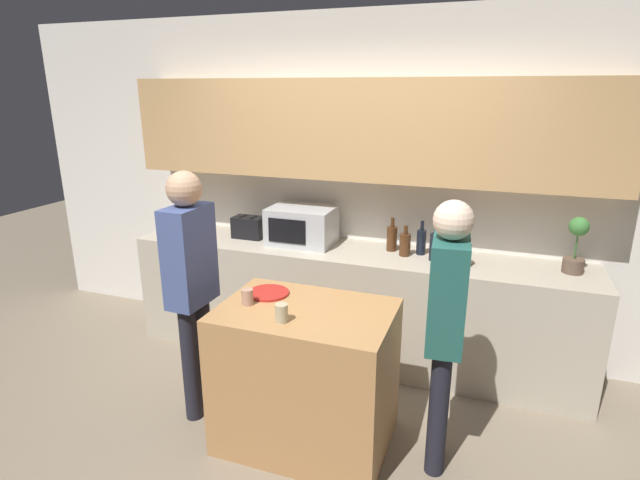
{
  "coord_description": "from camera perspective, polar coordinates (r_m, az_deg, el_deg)",
  "views": [
    {
      "loc": [
        1.02,
        -2.19,
        2.13
      ],
      "look_at": [
        0.04,
        0.54,
        1.24
      ],
      "focal_mm": 28.0,
      "sensor_mm": 36.0,
      "label": 1
    }
  ],
  "objects": [
    {
      "name": "microwave",
      "position": [
        4.05,
        -2.09,
        1.66
      ],
      "size": [
        0.52,
        0.39,
        0.3
      ],
      "color": "#B7BABC",
      "rests_on": "back_counter"
    },
    {
      "name": "ground_plane",
      "position": [
        3.22,
        -4.38,
        -24.47
      ],
      "size": [
        14.0,
        14.0,
        0.0
      ],
      "primitive_type": "plane",
      "color": "#7F705B"
    },
    {
      "name": "bottle_3",
      "position": [
        3.75,
        13.03,
        -0.71
      ],
      "size": [
        0.08,
        0.08,
        0.28
      ],
      "color": "black",
      "rests_on": "back_counter"
    },
    {
      "name": "cup_1",
      "position": [
        2.77,
        -4.42,
        -8.32
      ],
      "size": [
        0.07,
        0.07,
        0.11
      ],
      "color": "tan",
      "rests_on": "kitchen_island"
    },
    {
      "name": "bottle_5",
      "position": [
        3.67,
        16.25,
        -1.61
      ],
      "size": [
        0.08,
        0.08,
        0.24
      ],
      "color": "#472814",
      "rests_on": "back_counter"
    },
    {
      "name": "potted_plant",
      "position": [
        3.8,
        27.23,
        -0.53
      ],
      "size": [
        0.14,
        0.14,
        0.39
      ],
      "color": "brown",
      "rests_on": "back_counter"
    },
    {
      "name": "cup_0",
      "position": [
        3.01,
        -8.29,
        -6.45
      ],
      "size": [
        0.07,
        0.07,
        0.1
      ],
      "color": "tan",
      "rests_on": "kitchen_island"
    },
    {
      "name": "back_wall",
      "position": [
        4.02,
        4.87,
        8.49
      ],
      "size": [
        6.4,
        0.4,
        2.7
      ],
      "color": "silver",
      "rests_on": "ground_plane"
    },
    {
      "name": "person_center",
      "position": [
        2.81,
        14.17,
        -8.59
      ],
      "size": [
        0.22,
        0.35,
        1.59
      ],
      "rotation": [
        0.0,
        0.0,
        -4.63
      ],
      "color": "black",
      "rests_on": "ground_plane"
    },
    {
      "name": "kitchen_island",
      "position": [
        3.15,
        -1.6,
        -15.3
      ],
      "size": [
        1.02,
        0.7,
        0.89
      ],
      "color": "#B27F4C",
      "rests_on": "ground_plane"
    },
    {
      "name": "bottle_1",
      "position": [
        3.82,
        9.69,
        -0.48
      ],
      "size": [
        0.08,
        0.08,
        0.23
      ],
      "color": "#472814",
      "rests_on": "back_counter"
    },
    {
      "name": "back_counter",
      "position": [
        4.08,
        3.49,
        -7.27
      ],
      "size": [
        3.6,
        0.62,
        0.91
      ],
      "color": "#B7AD99",
      "rests_on": "ground_plane"
    },
    {
      "name": "plate_on_island",
      "position": [
        3.15,
        -5.93,
        -6.03
      ],
      "size": [
        0.26,
        0.26,
        0.01
      ],
      "color": "red",
      "rests_on": "kitchen_island"
    },
    {
      "name": "person_left",
      "position": [
        3.27,
        -14.52,
        -4.02
      ],
      "size": [
        0.22,
        0.35,
        1.66
      ],
      "rotation": [
        0.0,
        0.0,
        -1.61
      ],
      "color": "black",
      "rests_on": "ground_plane"
    },
    {
      "name": "toaster",
      "position": [
        4.26,
        -8.15,
        1.46
      ],
      "size": [
        0.26,
        0.16,
        0.18
      ],
      "color": "black",
      "rests_on": "back_counter"
    },
    {
      "name": "bottle_0",
      "position": [
        3.92,
        8.22,
        0.23
      ],
      "size": [
        0.08,
        0.08,
        0.26
      ],
      "color": "#472814",
      "rests_on": "back_counter"
    },
    {
      "name": "bottle_4",
      "position": [
        3.73,
        14.91,
        -1.31
      ],
      "size": [
        0.06,
        0.06,
        0.22
      ],
      "color": "black",
      "rests_on": "back_counter"
    },
    {
      "name": "bottle_2",
      "position": [
        3.87,
        11.49,
        -0.17
      ],
      "size": [
        0.07,
        0.07,
        0.26
      ],
      "color": "black",
      "rests_on": "back_counter"
    }
  ]
}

